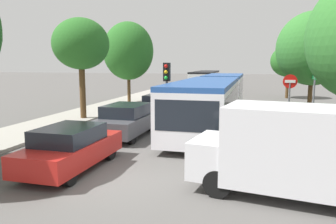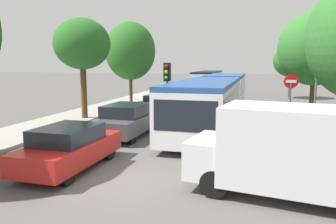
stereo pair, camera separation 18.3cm
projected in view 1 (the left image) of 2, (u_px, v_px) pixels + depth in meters
The scene contains 16 objects.
ground_plane at pixel (115, 179), 9.57m from camera, with size 200.00×200.00×0.00m, color #565451.
kerb_strip_left at pixel (116, 104), 26.63m from camera, with size 3.20×42.18×0.14m, color #9E998E.
articulated_bus at pixel (215, 96), 19.42m from camera, with size 2.84×17.19×2.55m.
city_bus_rear at pixel (205, 79), 40.65m from camera, with size 2.58×11.23×2.41m.
queued_car_red at pixel (71, 148), 10.40m from camera, with size 1.82×4.09×1.41m.
queued_car_graphite at pixel (127, 120), 15.18m from camera, with size 1.94×4.37×1.50m.
queued_car_blue at pixel (160, 105), 20.90m from camera, with size 1.82×4.09×1.41m.
queued_car_black at pixel (177, 97), 26.18m from camera, with size 1.78×4.00×1.38m.
white_van at pixel (300, 149), 8.14m from camera, with size 5.26×2.77×2.31m.
traffic_light at pixel (167, 81), 16.02m from camera, with size 0.33×0.37×3.40m.
no_entry_sign at pixel (289, 93), 16.54m from camera, with size 0.70×0.08×2.82m.
direction_sign_post at pixel (315, 78), 18.08m from camera, with size 0.12×1.40×3.60m.
tree_left_mid at pixel (80, 46), 19.00m from camera, with size 3.28×3.28×5.98m.
tree_left_far at pixel (129, 52), 26.55m from camera, with size 4.08×4.08×6.70m.
tree_right_mid at pixel (313, 49), 19.77m from camera, with size 4.32×4.32×6.49m.
tree_right_far at pixel (288, 61), 31.49m from camera, with size 3.37×3.37×5.12m.
Camera 1 is at (3.72, -8.53, 3.36)m, focal length 35.00 mm.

